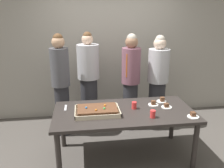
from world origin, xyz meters
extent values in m
plane|color=#4C4742|center=(0.00, 0.00, 0.00)|extent=(12.00, 12.00, 0.00)
cube|color=#9E998E|center=(0.00, 1.60, 1.50)|extent=(8.00, 0.12, 3.00)
cube|color=#2D2826|center=(0.00, 0.00, 0.70)|extent=(1.93, 0.94, 0.04)
cylinder|color=#2D2826|center=(-0.89, -0.39, 0.34)|extent=(0.07, 0.07, 0.68)
cylinder|color=#2D2826|center=(0.89, -0.39, 0.34)|extent=(0.07, 0.07, 0.68)
cylinder|color=#2D2826|center=(-0.89, 0.39, 0.34)|extent=(0.07, 0.07, 0.68)
cylinder|color=#2D2826|center=(0.89, 0.39, 0.34)|extent=(0.07, 0.07, 0.68)
cube|color=beige|center=(-0.38, -0.03, 0.73)|extent=(0.60, 0.41, 0.01)
cube|color=beige|center=(-0.38, -0.23, 0.76)|extent=(0.60, 0.01, 0.05)
cube|color=beige|center=(-0.38, 0.17, 0.76)|extent=(0.60, 0.01, 0.05)
cube|color=beige|center=(-0.67, -0.03, 0.76)|extent=(0.01, 0.41, 0.05)
cube|color=beige|center=(-0.08, -0.03, 0.76)|extent=(0.01, 0.41, 0.05)
cube|color=brown|center=(-0.38, -0.03, 0.77)|extent=(0.53, 0.34, 0.07)
sphere|color=orange|center=(-0.40, -0.12, 0.81)|extent=(0.03, 0.03, 0.03)
sphere|color=orange|center=(-0.27, 0.02, 0.81)|extent=(0.03, 0.03, 0.03)
sphere|color=green|center=(-0.28, -0.08, 0.81)|extent=(0.03, 0.03, 0.03)
sphere|color=#2D84E0|center=(-0.52, -0.03, 0.81)|extent=(0.03, 0.03, 0.03)
cylinder|color=white|center=(0.63, 0.26, 0.73)|extent=(0.15, 0.15, 0.01)
cube|color=brown|center=(0.63, 0.25, 0.76)|extent=(0.06, 0.06, 0.07)
cylinder|color=white|center=(0.85, -0.32, 0.73)|extent=(0.15, 0.15, 0.01)
cube|color=brown|center=(0.85, -0.31, 0.76)|extent=(0.05, 0.06, 0.05)
cylinder|color=white|center=(0.62, 0.04, 0.73)|extent=(0.15, 0.15, 0.01)
cube|color=brown|center=(0.62, 0.03, 0.76)|extent=(0.06, 0.06, 0.05)
cylinder|color=white|center=(0.46, 0.15, 0.73)|extent=(0.15, 0.15, 0.01)
cube|color=brown|center=(0.46, 0.14, 0.76)|extent=(0.06, 0.05, 0.06)
cylinder|color=red|center=(0.15, 0.06, 0.77)|extent=(0.07, 0.07, 0.10)
cylinder|color=red|center=(0.33, -0.26, 0.77)|extent=(0.07, 0.07, 0.10)
cube|color=silver|center=(-0.81, 0.21, 0.72)|extent=(0.03, 0.20, 0.01)
cylinder|color=#28282D|center=(-0.44, 1.05, 0.46)|extent=(0.30, 0.30, 0.91)
cylinder|color=#B2B2B7|center=(-0.44, 1.05, 1.21)|extent=(0.38, 0.38, 0.59)
sphere|color=beige|center=(-0.44, 1.05, 1.59)|extent=(0.19, 0.19, 0.19)
sphere|color=brown|center=(-0.44, 1.05, 1.64)|extent=(0.15, 0.15, 0.15)
cylinder|color=#28282D|center=(0.77, 0.88, 0.42)|extent=(0.29, 0.29, 0.84)
cylinder|color=#B2B2B7|center=(0.77, 0.88, 1.13)|extent=(0.37, 0.37, 0.58)
sphere|color=beige|center=(0.77, 0.88, 1.52)|extent=(0.21, 0.21, 0.21)
sphere|color=#B2A899|center=(0.77, 0.88, 1.58)|extent=(0.17, 0.17, 0.17)
cylinder|color=#28282D|center=(-0.90, 0.80, 0.44)|extent=(0.24, 0.24, 0.88)
cylinder|color=#4C4C51|center=(-0.90, 0.80, 1.18)|extent=(0.30, 0.30, 0.62)
sphere|color=tan|center=(-0.90, 0.80, 1.58)|extent=(0.20, 0.20, 0.20)
sphere|color=brown|center=(-0.90, 0.80, 1.64)|extent=(0.16, 0.16, 0.16)
cylinder|color=#28282D|center=(0.27, 0.85, 0.43)|extent=(0.26, 0.26, 0.86)
cylinder|color=#7A4C5B|center=(0.27, 0.85, 1.16)|extent=(0.32, 0.32, 0.60)
cube|color=orange|center=(0.18, 0.73, 1.19)|extent=(0.04, 0.02, 0.39)
sphere|color=#8C664C|center=(0.27, 0.85, 1.56)|extent=(0.21, 0.21, 0.21)
sphere|color=#B2A899|center=(0.27, 0.85, 1.61)|extent=(0.17, 0.17, 0.17)
camera|label=1|loc=(-0.57, -2.87, 2.03)|focal=36.87mm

